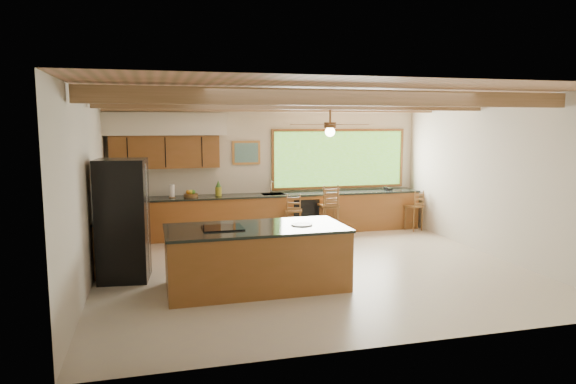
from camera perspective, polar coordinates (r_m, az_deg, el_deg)
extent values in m
plane|color=#C1B5A0|center=(9.07, 2.58, -8.45)|extent=(7.20, 7.20, 0.00)
cube|color=beige|center=(11.90, -2.06, 2.75)|extent=(7.20, 0.04, 3.00)
cube|color=beige|center=(5.79, 12.34, -2.59)|extent=(7.20, 0.04, 3.00)
cube|color=beige|center=(8.43, -21.40, 0.23)|extent=(0.04, 6.50, 3.00)
cube|color=beige|center=(10.43, 21.88, 1.52)|extent=(0.04, 6.50, 3.00)
cube|color=#AC7256|center=(8.73, 2.70, 10.84)|extent=(7.20, 6.50, 0.04)
cube|color=#9B704D|center=(7.21, 6.58, 10.37)|extent=(7.10, 0.15, 0.22)
cube|color=#9B704D|center=(9.20, 1.75, 9.81)|extent=(7.10, 0.15, 0.22)
cube|color=#9B704D|center=(10.93, -0.98, 9.46)|extent=(7.10, 0.15, 0.22)
cube|color=brown|center=(11.39, -13.49, 4.35)|extent=(2.30, 0.35, 0.70)
cube|color=silver|center=(11.30, -13.58, 7.37)|extent=(2.60, 0.50, 0.48)
cylinder|color=#FFEABF|center=(11.31, -17.11, 6.08)|extent=(0.10, 0.10, 0.01)
cylinder|color=#FFEABF|center=(11.35, -9.99, 6.30)|extent=(0.10, 0.10, 0.01)
cube|color=#77BF44|center=(12.34, 5.71, 3.69)|extent=(3.20, 0.04, 1.30)
cube|color=#AB6F34|center=(11.73, -4.66, 4.38)|extent=(0.64, 0.03, 0.54)
cube|color=#457D62|center=(11.71, -4.64, 4.37)|extent=(0.54, 0.01, 0.44)
cube|color=brown|center=(11.71, -1.67, -2.56)|extent=(7.00, 0.65, 0.88)
cube|color=black|center=(11.63, -1.67, -0.33)|extent=(7.04, 0.69, 0.04)
cube|color=brown|center=(9.90, -18.27, -4.83)|extent=(0.65, 2.35, 0.88)
cube|color=black|center=(9.82, -18.38, -2.20)|extent=(0.69, 2.39, 0.04)
cube|color=black|center=(11.57, 2.09, -2.78)|extent=(0.60, 0.02, 0.78)
cube|color=silver|center=(11.63, -1.67, -0.30)|extent=(0.50, 0.38, 0.03)
cylinder|color=silver|center=(11.80, -1.90, 0.62)|extent=(0.03, 0.03, 0.30)
cylinder|color=silver|center=(11.69, -1.79, 1.19)|extent=(0.03, 0.20, 0.03)
cylinder|color=white|center=(11.34, -12.77, 0.10)|extent=(0.12, 0.12, 0.28)
cylinder|color=#20441B|center=(11.45, -15.31, -0.15)|extent=(0.05, 0.05, 0.19)
cylinder|color=#20441B|center=(11.38, -15.58, -0.17)|extent=(0.06, 0.06, 0.20)
cube|color=black|center=(12.53, 11.05, 0.38)|extent=(0.20, 0.17, 0.08)
cube|color=brown|center=(7.93, -3.55, -7.40)|extent=(2.70, 1.26, 0.91)
cube|color=black|center=(7.82, -3.58, -4.04)|extent=(2.74, 1.30, 0.04)
cube|color=black|center=(7.73, -7.28, -3.99)|extent=(0.60, 0.48, 0.02)
cylinder|color=white|center=(7.95, 1.53, -3.62)|extent=(0.33, 0.33, 0.02)
cube|color=black|center=(8.62, -17.86, -2.98)|extent=(0.83, 0.81, 1.95)
cube|color=silver|center=(8.61, -15.34, -2.90)|extent=(0.03, 0.05, 1.80)
cube|color=brown|center=(11.54, 4.44, -1.40)|extent=(0.43, 0.43, 0.04)
cylinder|color=brown|center=(11.40, 3.92, -3.36)|extent=(0.04, 0.04, 0.68)
cylinder|color=brown|center=(11.51, 5.47, -3.27)|extent=(0.04, 0.04, 0.68)
cylinder|color=brown|center=(11.71, 3.40, -3.06)|extent=(0.04, 0.04, 0.68)
cylinder|color=brown|center=(11.81, 4.92, -2.98)|extent=(0.04, 0.04, 0.68)
cube|color=brown|center=(11.33, 0.66, -2.08)|extent=(0.45, 0.45, 0.04)
cylinder|color=brown|center=(11.21, 0.15, -3.78)|extent=(0.03, 0.03, 0.58)
cylinder|color=brown|center=(11.29, 1.53, -3.71)|extent=(0.03, 0.03, 0.58)
cylinder|color=brown|center=(11.48, -0.21, -3.52)|extent=(0.03, 0.03, 0.58)
cylinder|color=brown|center=(11.55, 1.14, -3.45)|extent=(0.03, 0.03, 0.58)
cube|color=brown|center=(11.57, 4.63, -1.67)|extent=(0.39, 0.39, 0.04)
cylinder|color=brown|center=(11.44, 4.15, -3.47)|extent=(0.04, 0.04, 0.63)
cylinder|color=brown|center=(11.54, 5.58, -3.38)|extent=(0.04, 0.04, 0.63)
cylinder|color=brown|center=(11.72, 3.67, -3.19)|extent=(0.04, 0.04, 0.63)
cylinder|color=brown|center=(11.82, 5.07, -3.12)|extent=(0.04, 0.04, 0.63)
cube|color=brown|center=(12.43, 13.82, -1.53)|extent=(0.43, 0.43, 0.04)
cylinder|color=brown|center=(12.30, 13.52, -3.03)|extent=(0.03, 0.03, 0.56)
cylinder|color=brown|center=(12.43, 14.62, -2.96)|extent=(0.03, 0.03, 0.56)
cylinder|color=brown|center=(12.53, 12.93, -2.81)|extent=(0.03, 0.03, 0.56)
cylinder|color=brown|center=(12.66, 14.02, -2.74)|extent=(0.03, 0.03, 0.56)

